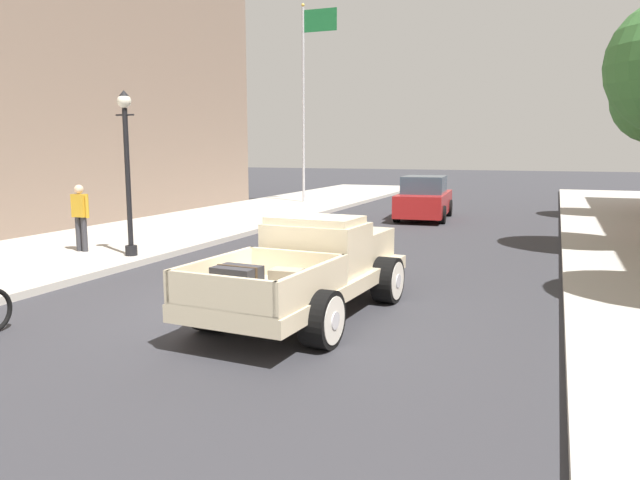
# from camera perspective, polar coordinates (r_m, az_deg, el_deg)

# --- Properties ---
(ground_plane) EXTENTS (140.00, 140.00, 0.00)m
(ground_plane) POSITION_cam_1_polar(r_m,az_deg,el_deg) (10.16, -4.22, -6.58)
(ground_plane) COLOR #333338
(hotrod_truck_cream) EXTENTS (2.40, 5.02, 1.58)m
(hotrod_truck_cream) POSITION_cam_1_polar(r_m,az_deg,el_deg) (9.83, -0.60, -2.56)
(hotrod_truck_cream) COLOR beige
(hotrod_truck_cream) RESTS_ON ground
(car_background_red) EXTENTS (2.11, 4.42, 1.65)m
(car_background_red) POSITION_cam_1_polar(r_m,az_deg,el_deg) (23.31, 9.86, 3.84)
(car_background_red) COLOR #AD1E1E
(car_background_red) RESTS_ON ground
(pedestrian_sidewalk_left) EXTENTS (0.53, 0.22, 1.65)m
(pedestrian_sidewalk_left) POSITION_cam_1_polar(r_m,az_deg,el_deg) (15.91, -21.80, 2.33)
(pedestrian_sidewalk_left) COLOR #333338
(pedestrian_sidewalk_left) RESTS_ON sidewalk_left
(street_lamp_near) EXTENTS (0.50, 0.32, 3.85)m
(street_lamp_near) POSITION_cam_1_polar(r_m,az_deg,el_deg) (14.80, -17.85, 7.15)
(street_lamp_near) COLOR black
(street_lamp_near) RESTS_ON sidewalk_left
(flagpole) EXTENTS (1.74, 0.16, 9.16)m
(flagpole) POSITION_cam_1_polar(r_m,az_deg,el_deg) (29.04, -1.17, 14.77)
(flagpole) COLOR #B2B2B7
(flagpole) RESTS_ON sidewalk_left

